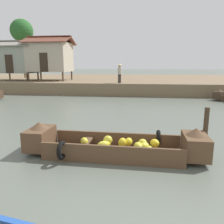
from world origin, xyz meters
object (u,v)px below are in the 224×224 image
(banana_boat, at_px, (115,145))
(vendor_person, at_px, (120,72))
(stilt_house_left, at_px, (16,59))
(palm_tree_near, at_px, (22,31))
(stilt_house_mid_left, at_px, (50,57))
(mooring_post, at_px, (205,131))

(banana_boat, bearing_deg, vendor_person, 94.74)
(banana_boat, relative_size, stilt_house_left, 1.17)
(palm_tree_near, distance_m, vendor_person, 15.03)
(banana_boat, xyz_separation_m, stilt_house_left, (-12.13, 16.25, 2.92))
(banana_boat, bearing_deg, stilt_house_mid_left, 117.50)
(stilt_house_left, height_order, palm_tree_near, palm_tree_near)
(banana_boat, height_order, mooring_post, mooring_post)
(vendor_person, bearing_deg, mooring_post, -74.16)
(banana_boat, bearing_deg, stilt_house_left, 126.74)
(banana_boat, xyz_separation_m, mooring_post, (2.60, 0.43, 0.38))
(mooring_post, bearing_deg, stilt_house_mid_left, 124.88)
(palm_tree_near, bearing_deg, stilt_house_left, -70.95)
(stilt_house_mid_left, relative_size, vendor_person, 2.79)
(vendor_person, xyz_separation_m, mooring_post, (3.72, -13.11, -1.30))
(mooring_post, bearing_deg, palm_tree_near, 128.89)
(palm_tree_near, bearing_deg, stilt_house_mid_left, -39.01)
(banana_boat, bearing_deg, mooring_post, 9.44)
(stilt_house_mid_left, bearing_deg, mooring_post, -55.12)
(stilt_house_left, bearing_deg, palm_tree_near, 109.05)
(palm_tree_near, relative_size, mooring_post, 4.93)
(stilt_house_mid_left, bearing_deg, stilt_house_left, -177.44)
(palm_tree_near, xyz_separation_m, mooring_post, (16.20, -20.08, -5.93))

